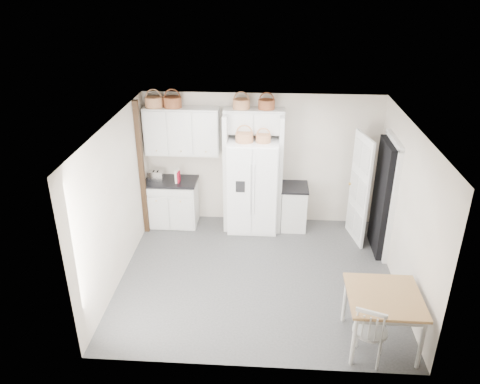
{
  "coord_description": "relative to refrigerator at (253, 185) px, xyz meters",
  "views": [
    {
      "loc": [
        0.14,
        -6.48,
        4.63
      ],
      "look_at": [
        -0.31,
        0.4,
        1.35
      ],
      "focal_mm": 35.0,
      "sensor_mm": 36.0,
      "label": 1
    }
  ],
  "objects": [
    {
      "name": "counter_right",
      "position": [
        0.8,
        0.05,
        -0.04
      ],
      "size": [
        0.52,
        0.62,
        0.04
      ],
      "primitive_type": "cube",
      "color": "black",
      "rests_on": "base_cab_right"
    },
    {
      "name": "wall_left",
      "position": [
        -2.1,
        -1.65,
        0.39
      ],
      "size": [
        0.0,
        4.0,
        4.0
      ],
      "primitive_type": "plane",
      "rotation": [
        1.57,
        0.0,
        1.57
      ],
      "color": "#C0AF9F",
      "rests_on": "floor"
    },
    {
      "name": "basket_bridge_a",
      "position": [
        -0.24,
        0.18,
        1.53
      ],
      "size": [
        0.31,
        0.31,
        0.17
      ],
      "primitive_type": "cylinder",
      "color": "#9F6B48",
      "rests_on": "bridge_cabinet"
    },
    {
      "name": "floor",
      "position": [
        0.15,
        -1.65,
        -0.91
      ],
      "size": [
        4.5,
        4.5,
        0.0
      ],
      "primitive_type": "plane",
      "color": "#373838",
      "rests_on": "ground"
    },
    {
      "name": "dining_table",
      "position": [
        1.85,
        -3.1,
        -0.51
      ],
      "size": [
        0.96,
        0.96,
        0.8
      ],
      "primitive_type": "cube",
      "rotation": [
        0.0,
        0.0,
        -0.01
      ],
      "color": "#8F5B3C",
      "rests_on": "floor"
    },
    {
      "name": "fridge_panel_right",
      "position": [
        0.51,
        0.05,
        0.24
      ],
      "size": [
        0.08,
        0.6,
        2.3
      ],
      "primitive_type": "cube",
      "color": "silver",
      "rests_on": "floor"
    },
    {
      "name": "wall_right",
      "position": [
        2.4,
        -1.65,
        0.39
      ],
      "size": [
        0.0,
        4.0,
        4.0
      ],
      "primitive_type": "plane",
      "rotation": [
        1.57,
        0.0,
        -1.57
      ],
      "color": "#C0AF9F",
      "rests_on": "floor"
    },
    {
      "name": "windsor_chair",
      "position": [
        1.64,
        -3.4,
        -0.45
      ],
      "size": [
        0.56,
        0.53,
        0.92
      ],
      "primitive_type": "cube",
      "rotation": [
        0.0,
        0.0,
        -0.34
      ],
      "color": "silver",
      "rests_on": "floor"
    },
    {
      "name": "toaster",
      "position": [
        -1.87,
        -0.01,
        0.14
      ],
      "size": [
        0.29,
        0.18,
        0.2
      ],
      "primitive_type": "cube",
      "rotation": [
        0.0,
        0.0,
        -0.04
      ],
      "color": "silver",
      "rests_on": "counter_left"
    },
    {
      "name": "basket_bridge_b",
      "position": [
        0.22,
        0.18,
        1.53
      ],
      "size": [
        0.3,
        0.3,
        0.17
      ],
      "primitive_type": "cylinder",
      "color": "maroon",
      "rests_on": "bridge_cabinet"
    },
    {
      "name": "counter_left",
      "position": [
        -1.6,
        0.05,
        0.02
      ],
      "size": [
        1.02,
        0.66,
        0.04
      ],
      "primitive_type": "cube",
      "color": "black",
      "rests_on": "base_cab_left"
    },
    {
      "name": "doorway_void",
      "position": [
        2.31,
        -0.65,
        0.12
      ],
      "size": [
        0.18,
        0.85,
        2.05
      ],
      "primitive_type": "cube",
      "color": "black",
      "rests_on": "floor"
    },
    {
      "name": "upper_cabinet",
      "position": [
        -1.35,
        0.18,
        0.99
      ],
      "size": [
        1.4,
        0.34,
        0.9
      ],
      "primitive_type": "cube",
      "color": "silver",
      "rests_on": "wall_back"
    },
    {
      "name": "cookbook_red",
      "position": [
        -1.42,
        -0.03,
        0.14
      ],
      "size": [
        0.04,
        0.14,
        0.21
      ],
      "primitive_type": "cube",
      "rotation": [
        0.0,
        0.0,
        -0.05
      ],
      "color": "maroon",
      "rests_on": "counter_left"
    },
    {
      "name": "cookbook_cream",
      "position": [
        -1.45,
        -0.03,
        0.17
      ],
      "size": [
        0.06,
        0.18,
        0.26
      ],
      "primitive_type": "cube",
      "rotation": [
        0.0,
        0.0,
        -0.14
      ],
      "color": "silver",
      "rests_on": "counter_left"
    },
    {
      "name": "basket_upper_b",
      "position": [
        -1.49,
        0.18,
        1.54
      ],
      "size": [
        0.33,
        0.33,
        0.19
      ],
      "primitive_type": "cylinder",
      "color": "maroon",
      "rests_on": "upper_cabinet"
    },
    {
      "name": "basket_fridge_a",
      "position": [
        -0.16,
        -0.1,
        0.99
      ],
      "size": [
        0.32,
        0.32,
        0.17
      ],
      "primitive_type": "cylinder",
      "color": "#9F6B48",
      "rests_on": "refrigerator"
    },
    {
      "name": "fridge_panel_left",
      "position": [
        -0.51,
        0.05,
        0.24
      ],
      "size": [
        0.08,
        0.6,
        2.3
      ],
      "primitive_type": "cube",
      "color": "silver",
      "rests_on": "floor"
    },
    {
      "name": "base_cab_left",
      "position": [
        -1.6,
        0.05,
        -0.45
      ],
      "size": [
        0.97,
        0.62,
        0.9
      ],
      "primitive_type": "cube",
      "color": "silver",
      "rests_on": "floor"
    },
    {
      "name": "basket_fridge_b",
      "position": [
        0.18,
        -0.1,
        0.98
      ],
      "size": [
        0.27,
        0.27,
        0.15
      ],
      "primitive_type": "cylinder",
      "color": "#9F6B48",
      "rests_on": "refrigerator"
    },
    {
      "name": "door_slab",
      "position": [
        1.95,
        -0.32,
        0.12
      ],
      "size": [
        0.21,
        0.79,
        2.05
      ],
      "primitive_type": "cube",
      "rotation": [
        0.0,
        0.0,
        -1.36
      ],
      "color": "white",
      "rests_on": "floor"
    },
    {
      "name": "basket_upper_a",
      "position": [
        -1.84,
        0.18,
        1.54
      ],
      "size": [
        0.33,
        0.33,
        0.19
      ],
      "primitive_type": "cylinder",
      "color": "#9F6B48",
      "rests_on": "upper_cabinet"
    },
    {
      "name": "ceiling",
      "position": [
        0.15,
        -1.65,
        1.69
      ],
      "size": [
        4.5,
        4.5,
        0.0
      ],
      "primitive_type": "plane",
      "color": "white",
      "rests_on": "wall_back"
    },
    {
      "name": "bridge_cabinet",
      "position": [
        0.0,
        0.18,
        1.22
      ],
      "size": [
        1.12,
        0.34,
        0.45
      ],
      "primitive_type": "cube",
      "color": "silver",
      "rests_on": "wall_back"
    },
    {
      "name": "refrigerator",
      "position": [
        0.0,
        0.0,
        0.0
      ],
      "size": [
        0.94,
        0.75,
        1.81
      ],
      "primitive_type": "cube",
      "color": "white",
      "rests_on": "floor"
    },
    {
      "name": "wall_back",
      "position": [
        0.15,
        0.35,
        0.39
      ],
      "size": [
        4.5,
        0.0,
        4.5
      ],
      "primitive_type": "plane",
      "rotation": [
        1.57,
        0.0,
        0.0
      ],
      "color": "#C0AF9F",
      "rests_on": "floor"
    },
    {
      "name": "trim_post",
      "position": [
        -2.05,
        -0.3,
        0.39
      ],
      "size": [
        0.09,
        0.09,
        2.6
      ],
      "primitive_type": "cube",
      "color": "black",
      "rests_on": "floor"
    },
    {
      "name": "base_cab_right",
      "position": [
        0.8,
        0.05,
        -0.48
      ],
      "size": [
        0.48,
        0.58,
        0.85
      ],
      "primitive_type": "cube",
      "color": "silver",
      "rests_on": "floor"
    }
  ]
}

